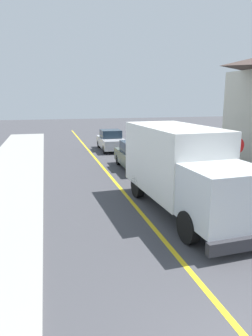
# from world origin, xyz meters

# --- Properties ---
(centre_line_yellow) EXTENTS (0.16, 56.00, 0.01)m
(centre_line_yellow) POSITION_xyz_m (0.00, 10.00, 0.00)
(centre_line_yellow) COLOR gold
(centre_line_yellow) RESTS_ON ground
(box_truck) EXTENTS (2.74, 7.29, 3.20)m
(box_truck) POSITION_xyz_m (1.57, 7.58, 1.77)
(box_truck) COLOR silver
(box_truck) RESTS_ON ground
(parked_car_near) EXTENTS (1.88, 4.43, 1.67)m
(parked_car_near) POSITION_xyz_m (1.89, 14.76, 0.79)
(parked_car_near) COLOR #4C564C
(parked_car_near) RESTS_ON ground
(parked_car_mid) EXTENTS (1.88, 4.43, 1.67)m
(parked_car_mid) POSITION_xyz_m (1.84, 21.77, 0.79)
(parked_car_mid) COLOR #B7B7BC
(parked_car_mid) RESTS_ON ground
(parked_van_across) EXTENTS (1.81, 4.41, 1.67)m
(parked_van_across) POSITION_xyz_m (5.20, 14.24, 0.79)
(parked_van_across) COLOR silver
(parked_van_across) RESTS_ON ground
(stop_sign) EXTENTS (0.80, 0.10, 2.65)m
(stop_sign) POSITION_xyz_m (4.57, 8.57, 1.86)
(stop_sign) COLOR gray
(stop_sign) RESTS_ON ground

